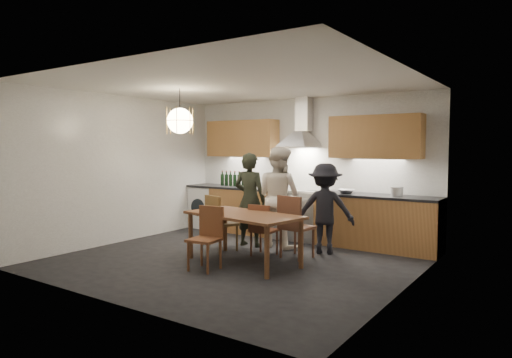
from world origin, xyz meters
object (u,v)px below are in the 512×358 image
Objects in this scene: person_mid at (279,197)px; mixing_bowl at (346,191)px; chair_back_left at (218,219)px; stock_pot at (397,192)px; person_left at (250,200)px; wine_bottles at (235,179)px; chair_front at (208,233)px; person_right at (325,208)px; dining_table at (243,219)px.

person_mid is 5.65× the size of mixing_bowl.
stock_pot reaches higher than chair_back_left.
person_left reaches higher than wine_bottles.
chair_front is at bearing -125.61° from stock_pot.
chair_front is 0.51× the size of person_mid.
person_left is at bearing -145.30° from mixing_bowl.
stock_pot is (0.84, 0.08, 0.03)m from mixing_bowl.
wine_bottles is at bearing -18.93° from person_mid.
person_mid is 2.38× the size of wine_bottles.
chair_back_left is 4.60× the size of stock_pot.
stock_pot is at bearing -161.82° from person_right.
person_left reaches higher than chair_front.
dining_table is at bearing 171.28° from chair_back_left.
chair_front is 3.18m from stock_pot.
stock_pot reaches higher than chair_front.
person_mid is 0.86m from person_right.
dining_table is 2.12× the size of chair_front.
stock_pot is at bearing 61.30° from dining_table.
person_right reaches higher than wine_bottles.
chair_front is at bearing -111.81° from mixing_bowl.
chair_back_left is at bearing -61.38° from wine_bottles.
person_mid reaches higher than mixing_bowl.
wine_bottles is at bearing 179.85° from stock_pot.
person_mid is (0.64, 0.84, 0.32)m from chair_back_left.
stock_pot is (1.83, 2.55, 0.47)m from chair_front.
person_left is at bearing -89.37° from chair_back_left.
person_mid is 8.53× the size of stock_pot.
person_right is 1.22m from stock_pot.
dining_table is 0.59m from chair_front.
person_mid is 1.18× the size of person_right.
person_mid is at bearing -21.79° from person_right.
person_mid is (0.45, 0.20, 0.05)m from person_left.
chair_front is 0.60× the size of person_right.
person_right is (0.85, 0.02, -0.13)m from person_mid.
person_right is 2.54m from wine_bottles.
person_left is 1.64m from mixing_bowl.
person_right is 7.22× the size of stock_pot.
dining_table is at bearing 114.48° from person_left.
person_left reaches higher than person_right.
chair_back_left is at bearing 163.59° from dining_table.
chair_back_left is 1.28× the size of wine_bottles.
person_right is (0.93, 1.76, 0.22)m from chair_front.
chair_back_left is (-0.78, 0.38, -0.12)m from dining_table.
chair_back_left is 0.71m from person_left.
dining_table is 2.60m from stock_pot.
stock_pot is at bearing 48.15° from chair_front.
person_mid is 1.92m from stock_pot.
person_left reaches higher than stock_pot.
chair_front is 2.01m from person_right.
chair_back_left is 1.06m from chair_front.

